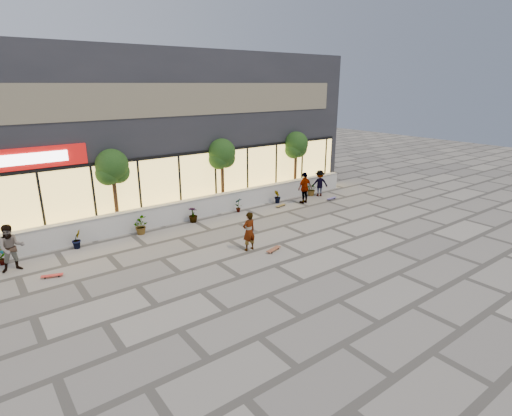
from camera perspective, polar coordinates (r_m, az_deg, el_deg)
ground at (r=15.72m, az=2.71°, el=-8.22°), size 80.00×80.00×0.00m
planter_wall at (r=21.02m, az=-9.48°, el=-0.19°), size 22.00×0.42×1.04m
retail_building at (r=25.20m, az=-15.83°, el=10.97°), size 24.00×9.17×8.50m
shrub_a at (r=18.49m, az=-32.68°, el=-5.71°), size 0.43×0.29×0.81m
shrub_b at (r=18.79m, az=-24.24°, el=-4.08°), size 0.57×0.57×0.81m
shrub_c at (r=19.48m, az=-16.26°, el=-2.46°), size 0.68×0.77×0.81m
shrub_d at (r=20.54m, az=-8.99°, el=-0.93°), size 0.64×0.64×0.81m
shrub_e at (r=21.91m, az=-2.54°, el=0.44°), size 0.46×0.35×0.81m
shrub_f at (r=23.54m, az=3.10°, el=1.64°), size 0.55×0.57×0.81m
shrub_g at (r=25.37m, az=7.97°, el=2.65°), size 0.77×0.84×0.81m
tree_midwest at (r=19.78m, az=-19.83°, el=5.28°), size 1.60×1.50×3.92m
tree_mideast at (r=22.23m, az=-4.89°, el=7.48°), size 1.60×1.50×3.92m
tree_east at (r=25.53m, az=5.74°, el=8.75°), size 1.60×1.50×3.92m
skater_center at (r=16.79m, az=-1.02°, el=-3.35°), size 0.63×0.43×1.69m
skater_left at (r=17.51m, az=-31.55°, el=-4.89°), size 0.94×0.75×1.84m
skater_right_near at (r=23.59m, az=6.96°, el=2.89°), size 1.13×0.57×1.86m
skater_right_far at (r=25.27m, az=9.07°, el=3.51°), size 1.22×1.04×1.64m
skateboard_center at (r=16.98m, az=2.54°, el=-5.89°), size 0.86×0.45×0.10m
skateboard_left at (r=16.57m, az=-27.12°, el=-8.57°), size 0.77×0.41×0.09m
skateboard_right_near at (r=22.96m, az=3.55°, el=0.37°), size 0.78×0.34×0.09m
skateboard_right_far at (r=24.78m, az=10.74°, el=1.38°), size 0.83×0.30×0.10m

